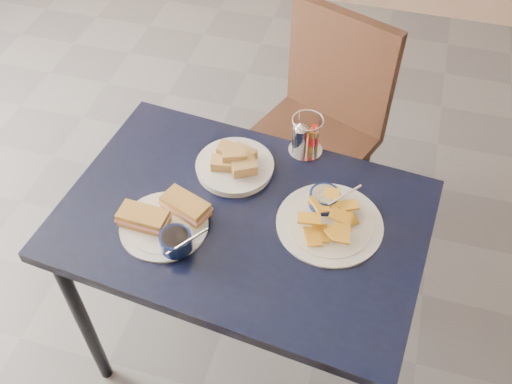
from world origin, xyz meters
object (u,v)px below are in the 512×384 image
(chair_far, at_px, (314,114))
(sandwich_plate, at_px, (167,222))
(condiment_caddy, at_px, (305,137))
(dining_table, at_px, (243,232))
(bread_basket, at_px, (235,164))
(plantain_plate, at_px, (328,216))

(chair_far, distance_m, sandwich_plate, 0.91)
(condiment_caddy, bearing_deg, sandwich_plate, -126.49)
(dining_table, xyz_separation_m, chair_far, (0.08, 0.74, -0.12))
(dining_table, bearing_deg, bread_basket, 113.63)
(plantain_plate, distance_m, bread_basket, 0.34)
(sandwich_plate, relative_size, plantain_plate, 0.95)
(chair_far, relative_size, condiment_caddy, 7.04)
(dining_table, bearing_deg, plantain_plate, 11.96)
(bread_basket, bearing_deg, condiment_caddy, 37.12)
(dining_table, bearing_deg, condiment_caddy, 70.24)
(chair_far, bearing_deg, bread_basket, -105.09)
(chair_far, bearing_deg, condiment_caddy, -84.81)
(chair_far, relative_size, bread_basket, 3.96)
(condiment_caddy, bearing_deg, plantain_plate, -63.99)
(plantain_plate, xyz_separation_m, bread_basket, (-0.32, 0.12, 0.01))
(dining_table, bearing_deg, chair_far, 84.12)
(bread_basket, relative_size, condiment_caddy, 1.78)
(dining_table, relative_size, condiment_caddy, 8.29)
(dining_table, xyz_separation_m, plantain_plate, (0.24, 0.05, 0.10))
(sandwich_plate, xyz_separation_m, bread_basket, (0.12, 0.27, -0.00))
(plantain_plate, bearing_deg, dining_table, -168.04)
(chair_far, distance_m, plantain_plate, 0.74)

